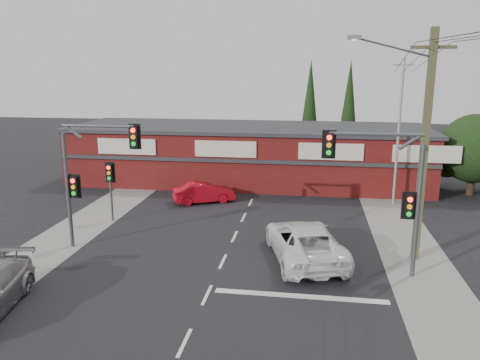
# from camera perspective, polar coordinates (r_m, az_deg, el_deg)

# --- Properties ---
(ground) EXTENTS (120.00, 120.00, 0.00)m
(ground) POSITION_cam_1_polar(r_m,az_deg,el_deg) (19.92, -2.81, -11.35)
(ground) COLOR black
(ground) RESTS_ON ground
(road_strip) EXTENTS (14.00, 70.00, 0.01)m
(road_strip) POSITION_cam_1_polar(r_m,az_deg,el_deg) (24.48, -0.49, -6.53)
(road_strip) COLOR black
(road_strip) RESTS_ON ground
(verge_left) EXTENTS (3.00, 70.00, 0.02)m
(verge_left) POSITION_cam_1_polar(r_m,az_deg,el_deg) (27.09, -18.61, -5.26)
(verge_left) COLOR gray
(verge_left) RESTS_ON ground
(verge_right) EXTENTS (3.00, 70.00, 0.02)m
(verge_right) POSITION_cam_1_polar(r_m,az_deg,el_deg) (24.68, 19.56, -7.15)
(verge_right) COLOR gray
(verge_right) RESTS_ON ground
(stop_line) EXTENTS (6.50, 0.35, 0.01)m
(stop_line) POSITION_cam_1_polar(r_m,az_deg,el_deg) (18.23, 7.39, -13.86)
(stop_line) COLOR silver
(stop_line) RESTS_ON ground
(white_suv) EXTENTS (4.21, 6.55, 1.68)m
(white_suv) POSITION_cam_1_polar(r_m,az_deg,el_deg) (21.22, 7.88, -7.43)
(white_suv) COLOR white
(white_suv) RESTS_ON ground
(red_sedan) EXTENTS (4.13, 2.88, 1.29)m
(red_sedan) POSITION_cam_1_polar(r_m,az_deg,el_deg) (30.02, -4.43, -1.54)
(red_sedan) COLOR #B90B19
(red_sedan) RESTS_ON ground
(lane_dashes) EXTENTS (0.12, 36.96, 0.01)m
(lane_dashes) POSITION_cam_1_polar(r_m,az_deg,el_deg) (19.63, -3.00, -11.69)
(lane_dashes) COLOR silver
(lane_dashes) RESTS_ON ground
(shop_building) EXTENTS (27.30, 8.40, 4.22)m
(shop_building) POSITION_cam_1_polar(r_m,az_deg,el_deg) (35.57, 0.99, 3.29)
(shop_building) COLOR #4E100F
(shop_building) RESTS_ON ground
(tree_cluster) EXTENTS (5.90, 5.10, 5.50)m
(tree_cluster) POSITION_cam_1_polar(r_m,az_deg,el_deg) (35.38, 26.73, 3.06)
(tree_cluster) COLOR #2D2116
(tree_cluster) RESTS_ON ground
(conifer_near) EXTENTS (1.80, 1.80, 9.25)m
(conifer_near) POSITION_cam_1_polar(r_m,az_deg,el_deg) (41.83, 8.52, 9.26)
(conifer_near) COLOR #2D2116
(conifer_near) RESTS_ON ground
(conifer_far) EXTENTS (1.80, 1.80, 9.25)m
(conifer_far) POSITION_cam_1_polar(r_m,az_deg,el_deg) (43.96, 13.16, 9.25)
(conifer_far) COLOR #2D2116
(conifer_far) RESTS_ON ground
(traffic_mast_left) EXTENTS (3.77, 0.27, 5.97)m
(traffic_mast_left) POSITION_cam_1_polar(r_m,az_deg,el_deg) (22.60, -18.08, 1.47)
(traffic_mast_left) COLOR #47494C
(traffic_mast_left) RESTS_ON ground
(traffic_mast_right) EXTENTS (3.96, 0.27, 5.97)m
(traffic_mast_right) POSITION_cam_1_polar(r_m,az_deg,el_deg) (19.50, 17.85, -0.26)
(traffic_mast_right) COLOR #47494C
(traffic_mast_right) RESTS_ON ground
(pedestal_signal) EXTENTS (0.55, 0.27, 3.38)m
(pedestal_signal) POSITION_cam_1_polar(r_m,az_deg,el_deg) (26.77, -15.54, 0.07)
(pedestal_signal) COLOR #47494C
(pedestal_signal) RESTS_ON ground
(utility_pole) EXTENTS (4.38, 0.59, 10.00)m
(utility_pole) POSITION_cam_1_polar(r_m,az_deg,el_deg) (21.45, 21.28, 4.60)
(utility_pole) COLOR brown
(utility_pole) RESTS_ON ground
(steel_pole) EXTENTS (1.20, 0.16, 9.00)m
(steel_pole) POSITION_cam_1_polar(r_m,az_deg,el_deg) (30.43, 18.78, 5.78)
(steel_pole) COLOR gray
(steel_pole) RESTS_ON ground
(power_lines) EXTENTS (2.01, 29.00, 1.22)m
(power_lines) POSITION_cam_1_polar(r_m,az_deg,el_deg) (16.03, 27.02, 14.55)
(power_lines) COLOR black
(power_lines) RESTS_ON ground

